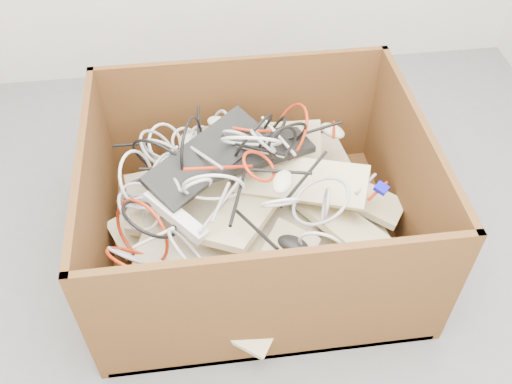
{
  "coord_description": "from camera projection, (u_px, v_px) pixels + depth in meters",
  "views": [
    {
      "loc": [
        -0.26,
        -1.18,
        1.81
      ],
      "look_at": [
        -0.08,
        0.24,
        0.3
      ],
      "focal_mm": 39.71,
      "sensor_mm": 36.0,
      "label": 1
    }
  ],
  "objects": [
    {
      "name": "mice_scatter",
      "position": [
        246.0,
        178.0,
        2.06
      ],
      "size": [
        0.71,
        0.78,
        0.2
      ],
      "color": "#BAB496",
      "rests_on": "keyboard_pile"
    },
    {
      "name": "vga_plug",
      "position": [
        382.0,
        188.0,
        2.04
      ],
      "size": [
        0.06,
        0.06,
        0.03
      ],
      "primitive_type": "cube",
      "rotation": [
        0.09,
        0.14,
        -0.79
      ],
      "color": "#0E0ED2",
      "rests_on": "keyboard_pile"
    },
    {
      "name": "cable_tangle",
      "position": [
        209.0,
        176.0,
        2.02
      ],
      "size": [
        1.07,
        0.82,
        0.46
      ],
      "color": "silver",
      "rests_on": "keyboard_pile"
    },
    {
      "name": "power_strip_right",
      "position": [
        175.0,
        215.0,
        1.93
      ],
      "size": [
        0.22,
        0.23,
        0.09
      ],
      "primitive_type": "cube",
      "rotation": [
        -0.1,
        0.17,
        -0.81
      ],
      "color": "white",
      "rests_on": "keyboard_pile"
    },
    {
      "name": "keyboard_pile",
      "position": [
        260.0,
        197.0,
        2.1
      ],
      "size": [
        1.17,
        0.9,
        0.37
      ],
      "color": "#C5B28B",
      "rests_on": "cardboard_box"
    },
    {
      "name": "ground",
      "position": [
        285.0,
        291.0,
        2.14
      ],
      "size": [
        3.0,
        3.0,
        0.0
      ],
      "primitive_type": "plane",
      "color": "#59595C",
      "rests_on": "ground"
    },
    {
      "name": "cardboard_box",
      "position": [
        253.0,
        223.0,
        2.17
      ],
      "size": [
        1.18,
        0.98,
        0.59
      ],
      "color": "#422910",
      "rests_on": "ground"
    },
    {
      "name": "power_strip_left",
      "position": [
        178.0,
        186.0,
        2.03
      ],
      "size": [
        0.28,
        0.14,
        0.11
      ],
      "primitive_type": "cube",
      "rotation": [
        0.14,
        -0.26,
        0.33
      ],
      "color": "white",
      "rests_on": "keyboard_pile"
    }
  ]
}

